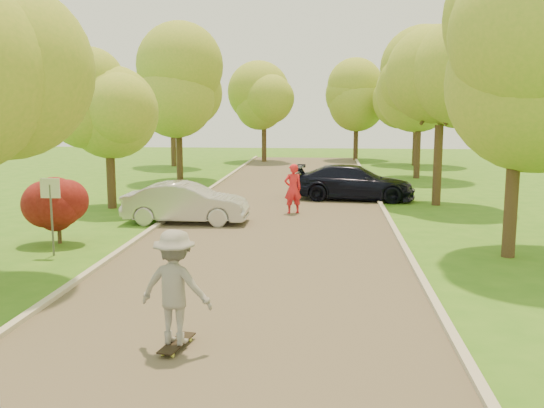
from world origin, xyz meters
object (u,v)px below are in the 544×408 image
(skateboarder, at_px, (175,287))
(person_olive, at_px, (332,181))
(dark_sedan, at_px, (354,183))
(silver_sedan, at_px, (186,203))
(longboard, at_px, (177,343))
(street_sign, at_px, (51,200))
(person_striped, at_px, (293,189))

(skateboarder, bearing_deg, person_olive, -87.92)
(dark_sedan, relative_size, skateboarder, 2.73)
(silver_sedan, relative_size, person_olive, 2.93)
(skateboarder, bearing_deg, longboard, -0.00)
(street_sign, height_order, person_olive, street_sign)
(dark_sedan, height_order, person_striped, person_striped)
(street_sign, height_order, longboard, street_sign)
(silver_sedan, distance_m, dark_sedan, 8.73)
(longboard, bearing_deg, person_olive, -87.92)
(longboard, bearing_deg, skateboarder, -0.00)
(dark_sedan, height_order, longboard, dark_sedan)
(street_sign, bearing_deg, dark_sedan, 51.89)
(longboard, height_order, person_olive, person_olive)
(dark_sedan, xyz_separation_m, longboard, (-3.74, -17.42, -0.67))
(silver_sedan, relative_size, person_striped, 2.27)
(skateboarder, distance_m, person_striped, 13.64)
(dark_sedan, height_order, person_olive, dark_sedan)
(silver_sedan, height_order, person_striped, person_striped)
(skateboarder, distance_m, person_olive, 18.14)
(person_striped, xyz_separation_m, person_olive, (1.53, 4.34, -0.22))
(longboard, distance_m, person_olive, 18.15)
(street_sign, distance_m, person_striped, 9.69)
(longboard, xyz_separation_m, person_olive, (2.75, 17.93, 0.65))
(dark_sedan, bearing_deg, longboard, 173.29)
(silver_sedan, distance_m, person_olive, 8.44)
(skateboarder, bearing_deg, silver_sedan, -66.88)
(street_sign, distance_m, skateboarder, 8.02)
(street_sign, height_order, silver_sedan, street_sign)
(person_olive, bearing_deg, street_sign, 21.99)
(skateboarder, relative_size, person_striped, 1.01)
(street_sign, bearing_deg, person_striped, 49.63)
(street_sign, bearing_deg, longboard, -50.88)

